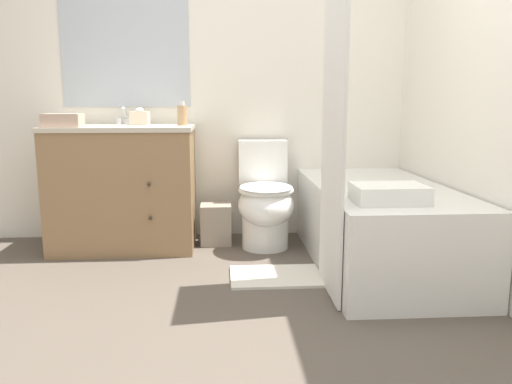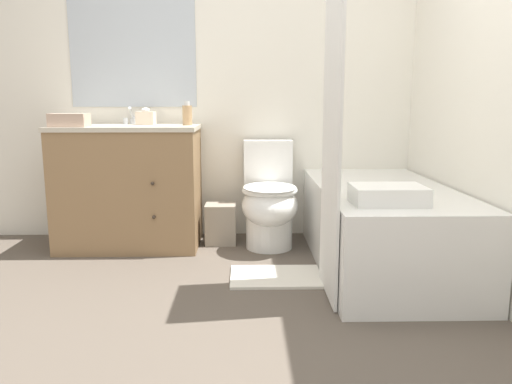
{
  "view_description": "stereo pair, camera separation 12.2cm",
  "coord_description": "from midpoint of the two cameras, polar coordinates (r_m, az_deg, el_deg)",
  "views": [
    {
      "loc": [
        -0.09,
        -1.9,
        1.0
      ],
      "look_at": [
        0.09,
        0.8,
        0.5
      ],
      "focal_mm": 35.0,
      "sensor_mm": 36.0,
      "label": 1
    },
    {
      "loc": [
        0.03,
        -1.91,
        1.0
      ],
      "look_at": [
        0.09,
        0.8,
        0.5
      ],
      "focal_mm": 35.0,
      "sensor_mm": 36.0,
      "label": 2
    }
  ],
  "objects": [
    {
      "name": "wall_back",
      "position": [
        3.71,
        -3.51,
        14.31
      ],
      "size": [
        8.0,
        0.06,
        2.5
      ],
      "color": "white",
      "rests_on": "ground_plane"
    },
    {
      "name": "bathtub",
      "position": [
        3.12,
        12.77,
        -3.72
      ],
      "size": [
        0.77,
        1.56,
        0.49
      ],
      "color": "white",
      "rests_on": "ground_plane"
    },
    {
      "name": "wall_right",
      "position": [
        3.09,
        21.82,
        14.38
      ],
      "size": [
        0.05,
        2.77,
        2.5
      ],
      "color": "white",
      "rests_on": "ground_plane"
    },
    {
      "name": "vanity_cabinet",
      "position": [
        3.52,
        -15.79,
        0.65
      ],
      "size": [
        0.96,
        0.6,
        0.83
      ],
      "color": "olive",
      "rests_on": "ground_plane"
    },
    {
      "name": "ground_plane",
      "position": [
        2.15,
        -2.62,
        -17.21
      ],
      "size": [
        14.0,
        14.0,
        0.0
      ],
      "primitive_type": "plane",
      "color": "brown"
    },
    {
      "name": "hand_towel_folded",
      "position": [
        3.39,
        -22.19,
        7.59
      ],
      "size": [
        0.23,
        0.15,
        0.08
      ],
      "color": "tan",
      "rests_on": "vanity_cabinet"
    },
    {
      "name": "bath_mat",
      "position": [
        2.89,
        1.08,
        -9.61
      ],
      "size": [
        0.52,
        0.36,
        0.02
      ],
      "color": "silver",
      "rests_on": "ground_plane"
    },
    {
      "name": "bath_towel_folded",
      "position": [
        2.56,
        13.63,
        -0.19
      ],
      "size": [
        0.35,
        0.26,
        0.09
      ],
      "color": "white",
      "rests_on": "bathtub"
    },
    {
      "name": "toilet",
      "position": [
        3.4,
        0.02,
        -1.03
      ],
      "size": [
        0.37,
        0.63,
        0.72
      ],
      "color": "white",
      "rests_on": "ground_plane"
    },
    {
      "name": "wastebasket",
      "position": [
        3.53,
        -5.58,
        -3.7
      ],
      "size": [
        0.21,
        0.18,
        0.28
      ],
      "color": "gray",
      "rests_on": "ground_plane"
    },
    {
      "name": "sink_faucet",
      "position": [
        3.65,
        -15.56,
        8.0
      ],
      "size": [
        0.14,
        0.12,
        0.12
      ],
      "color": "silver",
      "rests_on": "vanity_cabinet"
    },
    {
      "name": "tissue_box",
      "position": [
        3.56,
        -14.11,
        8.22
      ],
      "size": [
        0.12,
        0.13,
        0.12
      ],
      "color": "beige",
      "rests_on": "vanity_cabinet"
    },
    {
      "name": "shower_curtain",
      "position": [
        2.51,
        7.49,
        8.96
      ],
      "size": [
        0.02,
        0.48,
        1.86
      ],
      "color": "white",
      "rests_on": "ground_plane"
    },
    {
      "name": "soap_dispenser",
      "position": [
        3.43,
        -9.45,
        8.71
      ],
      "size": [
        0.07,
        0.07,
        0.16
      ],
      "color": "tan",
      "rests_on": "vanity_cabinet"
    }
  ]
}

